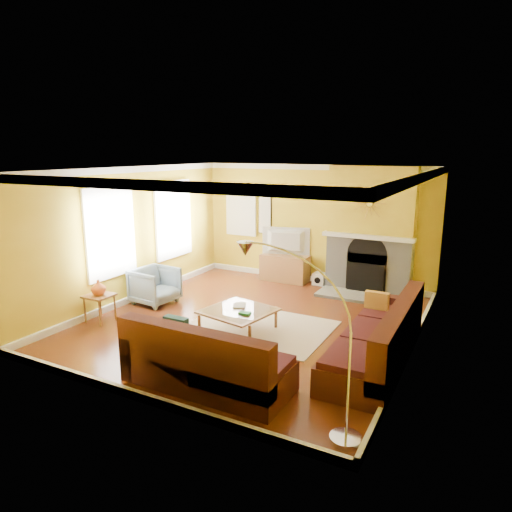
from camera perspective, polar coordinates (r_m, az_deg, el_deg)
The scene contains 27 objects.
floor at distance 8.27m, azimuth -0.44°, elevation -8.31°, with size 5.50×6.00×0.02m, color brown.
ceiling at distance 7.71m, azimuth -0.48°, elevation 10.88°, with size 5.50×6.00×0.02m, color white.
wall_back at distance 10.58m, azimuth 7.29°, elevation 3.96°, with size 5.50×0.02×2.70m, color gold.
wall_front at distance 5.50m, azimuth -15.51°, elevation -4.93°, with size 5.50×0.02×2.70m, color gold.
wall_left at distance 9.47m, azimuth -15.35°, elevation 2.54°, with size 0.02×6.00×2.70m, color gold.
wall_right at distance 7.04m, azimuth 19.76°, elevation -1.31°, with size 0.02×6.00×2.70m, color gold.
baseboard at distance 8.24m, azimuth -0.44°, elevation -7.86°, with size 5.50×6.00×0.12m, color white, non-canonical shape.
crown_molding at distance 7.71m, azimuth -0.48°, elevation 10.36°, with size 5.50×6.00×0.12m, color white, non-canonical shape.
window_left_near at distance 10.40m, azimuth -10.36°, elevation 4.54°, with size 0.06×1.22×1.72m, color white.
window_left_far at distance 9.00m, azimuth -17.81°, elevation 2.82°, with size 0.06×1.22×1.72m, color white.
window_back at distance 11.30m, azimuth -1.86°, elevation 5.67°, with size 0.82×0.06×1.22m, color white.
wall_art at distance 11.00m, azimuth 1.12°, elevation 5.73°, with size 0.34×0.04×1.14m, color white.
fireplace at distance 9.99m, azimuth 14.13°, elevation 3.14°, with size 1.80×0.40×2.70m, color gray, non-canonical shape.
mantel at distance 9.78m, azimuth 13.76°, elevation 2.36°, with size 1.92×0.22×0.08m, color white.
hearth at distance 9.78m, azimuth 12.92°, elevation -4.98°, with size 1.80×0.70×0.06m, color gray.
sunburst at distance 9.69m, azimuth 14.00°, elevation 6.44°, with size 0.70×0.04×0.70m, color olive, non-canonical shape.
rug at distance 8.03m, azimuth 0.40°, elevation -8.85°, with size 2.40×1.80×0.02m, color beige.
sectional_sofa at distance 6.88m, azimuth 4.05°, elevation -8.74°, with size 3.30×3.56×0.90m, color #461C16, non-canonical shape.
coffee_table at distance 7.74m, azimuth -2.19°, elevation -8.13°, with size 1.05×1.05×0.41m, color white, non-canonical shape.
media_console at distance 10.76m, azimuth 3.64°, elevation -1.48°, with size 1.12×0.50×0.61m, color #946235.
tv at distance 10.62m, azimuth 3.69°, elevation 1.80°, with size 1.12×0.15×0.64m, color black.
subwoofer at distance 10.55m, azimuth 7.94°, elevation -2.85°, with size 0.27×0.27×0.27m, color white.
armchair at distance 9.36m, azimuth -12.50°, elevation -3.64°, with size 0.78×0.80×0.73m, color #7A8FA0.
side_table at distance 8.68m, azimuth -18.91°, elevation -6.17°, with size 0.45×0.45×0.50m, color #946235, non-canonical shape.
vase at distance 8.56m, azimuth -19.10°, elevation -3.72°, with size 0.26×0.26×0.28m, color orange.
book at distance 7.82m, azimuth -2.83°, elevation -6.18°, with size 0.21×0.28×0.03m, color white.
arc_lamp at distance 4.95m, azimuth 5.41°, elevation -10.64°, with size 1.30×0.36×2.04m, color silver, non-canonical shape.
Camera 1 is at (3.64, -6.78, 3.00)m, focal length 32.00 mm.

